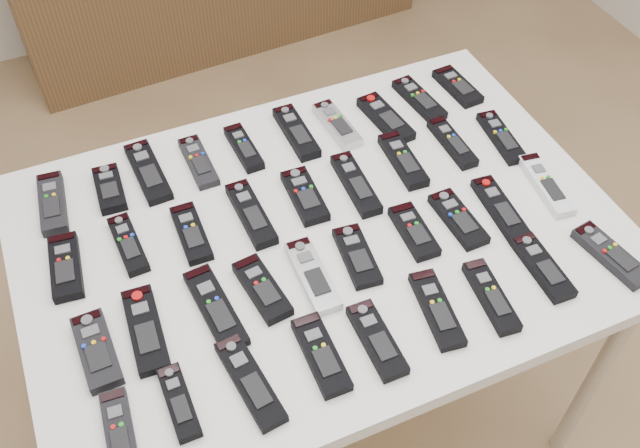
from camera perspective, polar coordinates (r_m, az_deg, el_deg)
name	(u,v)px	position (r m, az deg, el deg)	size (l,w,h in m)	color
ground	(337,360)	(2.23, 1.39, -10.84)	(4.00, 4.00, 0.00)	olive
table	(320,248)	(1.55, 0.00, -1.90)	(1.25, 0.88, 0.78)	white
remote_0	(52,203)	(1.65, -20.62, 1.56)	(0.05, 0.17, 0.02)	black
remote_1	(110,189)	(1.64, -16.48, 2.71)	(0.06, 0.13, 0.02)	black
remote_2	(148,172)	(1.66, -13.59, 4.08)	(0.06, 0.20, 0.02)	black
remote_3	(199,162)	(1.66, -9.69, 4.92)	(0.05, 0.17, 0.02)	black
remote_4	(244,148)	(1.68, -6.12, 6.08)	(0.04, 0.15, 0.02)	black
remote_5	(296,132)	(1.71, -1.91, 7.34)	(0.05, 0.19, 0.02)	black
remote_6	(337,125)	(1.73, 1.36, 7.93)	(0.05, 0.17, 0.02)	#B7B7BC
remote_7	(385,118)	(1.76, 5.26, 8.40)	(0.06, 0.18, 0.02)	black
remote_8	(419,99)	(1.82, 7.93, 9.85)	(0.05, 0.17, 0.02)	black
remote_9	(457,86)	(1.88, 10.94, 10.76)	(0.06, 0.15, 0.02)	black
remote_10	(66,267)	(1.52, -19.68, -3.24)	(0.06, 0.16, 0.02)	black
remote_11	(128,244)	(1.52, -15.09, -1.58)	(0.05, 0.16, 0.02)	black
remote_12	(191,233)	(1.51, -10.26, -0.72)	(0.05, 0.16, 0.02)	black
remote_13	(251,214)	(1.53, -5.53, 0.82)	(0.05, 0.19, 0.02)	black
remote_14	(305,196)	(1.56, -1.23, 2.26)	(0.06, 0.16, 0.02)	black
remote_15	(356,184)	(1.59, 2.88, 3.21)	(0.05, 0.19, 0.02)	black
remote_16	(403,160)	(1.65, 6.66, 5.09)	(0.05, 0.18, 0.02)	black
remote_17	(452,143)	(1.71, 10.53, 6.41)	(0.04, 0.17, 0.02)	black
remote_18	(501,137)	(1.75, 14.30, 6.74)	(0.05, 0.18, 0.02)	black
remote_19	(97,350)	(1.38, -17.43, -9.63)	(0.06, 0.16, 0.02)	black
remote_20	(146,330)	(1.39, -13.78, -8.20)	(0.06, 0.19, 0.02)	black
remote_21	(216,308)	(1.39, -8.35, -6.66)	(0.06, 0.20, 0.02)	black
remote_22	(262,289)	(1.40, -4.65, -5.19)	(0.06, 0.16, 0.02)	black
remote_23	(313,275)	(1.42, -0.59, -4.13)	(0.05, 0.18, 0.02)	#B7B7BC
remote_24	(357,256)	(1.45, 2.98, -2.58)	(0.06, 0.15, 0.02)	black
remote_25	(414,231)	(1.50, 7.52, -0.59)	(0.05, 0.15, 0.02)	black
remote_26	(458,219)	(1.54, 11.00, 0.41)	(0.06, 0.16, 0.02)	black
remote_27	(500,209)	(1.58, 14.23, 1.17)	(0.05, 0.19, 0.02)	black
remote_28	(546,185)	(1.66, 17.63, 3.01)	(0.05, 0.19, 0.02)	silver
remote_29	(120,434)	(1.29, -15.73, -15.84)	(0.05, 0.16, 0.02)	black
remote_30	(179,402)	(1.29, -11.21, -13.82)	(0.04, 0.14, 0.02)	black
remote_31	(250,381)	(1.30, -5.61, -12.42)	(0.05, 0.19, 0.02)	black
remote_32	(321,355)	(1.32, 0.09, -10.40)	(0.06, 0.17, 0.02)	black
remote_33	(377,340)	(1.34, 4.57, -9.22)	(0.05, 0.17, 0.02)	black
remote_34	(437,309)	(1.39, 9.33, -6.74)	(0.05, 0.18, 0.02)	black
remote_35	(491,296)	(1.43, 13.53, -5.66)	(0.05, 0.17, 0.02)	black
remote_36	(543,267)	(1.50, 17.38, -3.31)	(0.05, 0.17, 0.02)	black
remote_37	(611,255)	(1.57, 22.25, -2.31)	(0.05, 0.17, 0.02)	black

